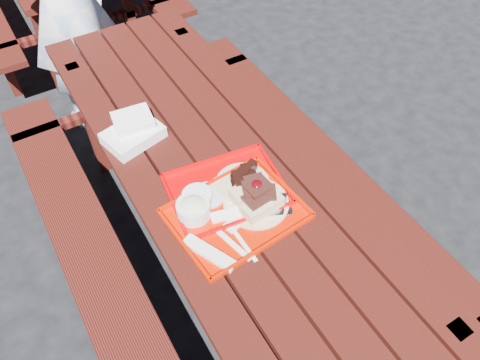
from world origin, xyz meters
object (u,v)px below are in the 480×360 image
Objects in this scene: picnic_table_near at (222,196)px; near_tray at (232,207)px; far_tray at (226,190)px; person at (66,4)px.

picnic_table_near is 4.93× the size of near_tray.
far_tray is at bearing 75.49° from near_tray.
person is (-0.08, 1.69, 0.01)m from near_tray.
far_tray is 1.61m from person.
near_tray is at bearing -104.51° from far_tray.
person is at bearing 93.81° from far_tray.
person is (-0.11, 1.60, 0.02)m from far_tray.
far_tray is (0.02, 0.09, -0.01)m from near_tray.
near_tray is 0.31× the size of person.
picnic_table_near is 5.15× the size of far_tray.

